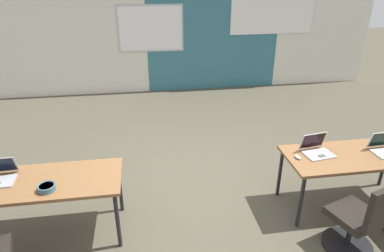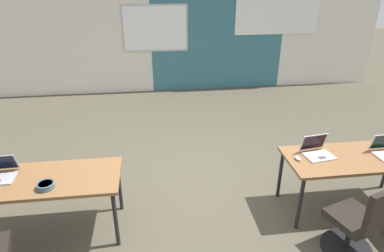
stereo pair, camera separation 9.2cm
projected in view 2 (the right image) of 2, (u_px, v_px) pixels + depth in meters
ground_plane at (198, 188)px, 4.56m from camera, size 24.00×24.00×0.00m
back_wall_assembly at (174, 30)px, 7.72m from camera, size 10.00×0.27×2.80m
desk_near_left at (44, 183)px, 3.54m from camera, size 1.60×0.70×0.72m
desk_near_right at (353, 161)px, 3.94m from camera, size 1.60×0.70×0.72m
laptop_near_right_inner at (317, 151)px, 3.93m from camera, size 0.37×0.34×0.23m
mouse_near_right_inner at (298, 158)px, 3.84m from camera, size 0.07×0.11×0.03m
chair_near_right_inner at (359, 226)px, 3.35m from camera, size 0.55×0.61×0.92m
snack_bowl at (46, 185)px, 3.34m from camera, size 0.18×0.18×0.06m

